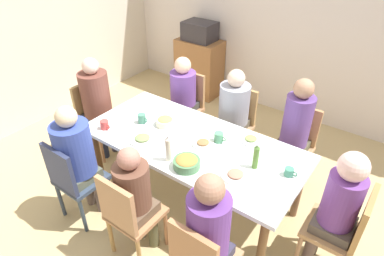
{
  "coord_description": "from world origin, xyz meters",
  "views": [
    {
      "loc": [
        1.5,
        -2.05,
        2.56
      ],
      "look_at": [
        0.0,
        0.0,
        0.88
      ],
      "focal_mm": 30.65,
      "sensor_mm": 36.0,
      "label": 1
    }
  ],
  "objects_px": {
    "person_2": "(295,127)",
    "person_5": "(338,204)",
    "cup_1": "(219,137)",
    "bottle_1": "(256,157)",
    "person_0": "(209,230)",
    "chair_5": "(344,229)",
    "person_7": "(135,193)",
    "microwave": "(200,31)",
    "person_1": "(97,99)",
    "chair_2": "(295,142)",
    "plate_2": "(142,139)",
    "cup_3": "(142,118)",
    "person_3": "(183,93)",
    "bottle_0": "(168,148)",
    "dining_table": "(192,147)",
    "cup_0": "(289,172)",
    "chair_4": "(73,178)",
    "plate_3": "(203,143)",
    "chair_1": "(95,114)",
    "chair_3": "(187,103)",
    "plate_0": "(251,139)",
    "side_cabinet": "(199,67)",
    "chair_6": "(236,121)",
    "cup_2": "(105,125)",
    "person_4": "(76,154)",
    "chair_7": "(128,214)",
    "bowl_1": "(165,121)",
    "plate_1": "(236,175)",
    "bowl_0": "(187,163)",
    "person_6": "(233,109)"
  },
  "relations": [
    {
      "from": "person_2",
      "to": "person_5",
      "type": "bearing_deg",
      "value": -50.53
    },
    {
      "from": "cup_1",
      "to": "bottle_1",
      "type": "xyz_separation_m",
      "value": [
        0.45,
        -0.14,
        0.07
      ]
    },
    {
      "from": "person_0",
      "to": "person_5",
      "type": "distance_m",
      "value": 1.02
    },
    {
      "from": "chair_5",
      "to": "person_7",
      "type": "relative_size",
      "value": 0.8
    },
    {
      "from": "bottle_1",
      "to": "microwave",
      "type": "xyz_separation_m",
      "value": [
        -2.0,
        2.03,
        0.19
      ]
    },
    {
      "from": "person_1",
      "to": "person_5",
      "type": "bearing_deg",
      "value": 0.0
    },
    {
      "from": "chair_2",
      "to": "plate_2",
      "type": "relative_size",
      "value": 3.48
    },
    {
      "from": "cup_3",
      "to": "bottle_1",
      "type": "distance_m",
      "value": 1.27
    },
    {
      "from": "person_3",
      "to": "bottle_0",
      "type": "bearing_deg",
      "value": -57.86
    },
    {
      "from": "dining_table",
      "to": "person_2",
      "type": "bearing_deg",
      "value": 47.58
    },
    {
      "from": "person_7",
      "to": "cup_0",
      "type": "xyz_separation_m",
      "value": [
        0.94,
        0.87,
        0.09
      ]
    },
    {
      "from": "chair_4",
      "to": "plate_3",
      "type": "distance_m",
      "value": 1.24
    },
    {
      "from": "chair_1",
      "to": "chair_4",
      "type": "height_order",
      "value": "same"
    },
    {
      "from": "cup_0",
      "to": "plate_2",
      "type": "bearing_deg",
      "value": -165.39
    },
    {
      "from": "chair_3",
      "to": "person_7",
      "type": "distance_m",
      "value": 1.81
    },
    {
      "from": "chair_5",
      "to": "plate_0",
      "type": "height_order",
      "value": "chair_5"
    },
    {
      "from": "person_3",
      "to": "plate_0",
      "type": "height_order",
      "value": "person_3"
    },
    {
      "from": "bottle_1",
      "to": "side_cabinet",
      "type": "height_order",
      "value": "bottle_1"
    },
    {
      "from": "dining_table",
      "to": "plate_0",
      "type": "relative_size",
      "value": 10.37
    },
    {
      "from": "plate_0",
      "to": "side_cabinet",
      "type": "bearing_deg",
      "value": 136.56
    },
    {
      "from": "chair_6",
      "to": "bottle_1",
      "type": "height_order",
      "value": "bottle_1"
    },
    {
      "from": "person_3",
      "to": "chair_4",
      "type": "bearing_deg",
      "value": -90.0
    },
    {
      "from": "chair_5",
      "to": "person_5",
      "type": "xyz_separation_m",
      "value": [
        -0.09,
        0.0,
        0.21
      ]
    },
    {
      "from": "chair_6",
      "to": "cup_2",
      "type": "bearing_deg",
      "value": -124.45
    },
    {
      "from": "cup_1",
      "to": "bottle_1",
      "type": "height_order",
      "value": "bottle_1"
    },
    {
      "from": "person_4",
      "to": "chair_7",
      "type": "bearing_deg",
      "value": -7.06
    },
    {
      "from": "plate_0",
      "to": "cup_0",
      "type": "bearing_deg",
      "value": -27.71
    },
    {
      "from": "bowl_1",
      "to": "side_cabinet",
      "type": "relative_size",
      "value": 0.21
    },
    {
      "from": "person_5",
      "to": "plate_1",
      "type": "height_order",
      "value": "person_5"
    },
    {
      "from": "person_5",
      "to": "plate_0",
      "type": "distance_m",
      "value": 0.97
    },
    {
      "from": "person_5",
      "to": "plate_2",
      "type": "distance_m",
      "value": 1.78
    },
    {
      "from": "person_5",
      "to": "bottle_0",
      "type": "height_order",
      "value": "person_5"
    },
    {
      "from": "person_5",
      "to": "side_cabinet",
      "type": "height_order",
      "value": "person_5"
    },
    {
      "from": "person_2",
      "to": "bowl_0",
      "type": "bearing_deg",
      "value": -115.38
    },
    {
      "from": "person_5",
      "to": "person_6",
      "type": "relative_size",
      "value": 1.02
    },
    {
      "from": "chair_5",
      "to": "chair_6",
      "type": "distance_m",
      "value": 1.7
    },
    {
      "from": "person_0",
      "to": "microwave",
      "type": "height_order",
      "value": "person_0"
    },
    {
      "from": "plate_0",
      "to": "bottle_0",
      "type": "height_order",
      "value": "bottle_0"
    },
    {
      "from": "person_6",
      "to": "chair_1",
      "type": "bearing_deg",
      "value": -151.62
    },
    {
      "from": "person_2",
      "to": "chair_6",
      "type": "relative_size",
      "value": 1.41
    },
    {
      "from": "person_1",
      "to": "bowl_0",
      "type": "xyz_separation_m",
      "value": [
        1.55,
        -0.33,
        0.03
      ]
    },
    {
      "from": "cup_1",
      "to": "cup_3",
      "type": "height_order",
      "value": "cup_3"
    },
    {
      "from": "dining_table",
      "to": "plate_3",
      "type": "bearing_deg",
      "value": 8.88
    },
    {
      "from": "person_2",
      "to": "microwave",
      "type": "xyz_separation_m",
      "value": [
        -2.06,
        1.25,
        0.29
      ]
    },
    {
      "from": "chair_1",
      "to": "chair_3",
      "type": "relative_size",
      "value": 1.0
    },
    {
      "from": "person_0",
      "to": "chair_7",
      "type": "bearing_deg",
      "value": -172.83
    },
    {
      "from": "person_0",
      "to": "cup_2",
      "type": "relative_size",
      "value": 10.43
    },
    {
      "from": "chair_1",
      "to": "microwave",
      "type": "relative_size",
      "value": 1.88
    },
    {
      "from": "person_4",
      "to": "bowl_0",
      "type": "height_order",
      "value": "person_4"
    },
    {
      "from": "person_0",
      "to": "chair_5",
      "type": "relative_size",
      "value": 1.37
    }
  ]
}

